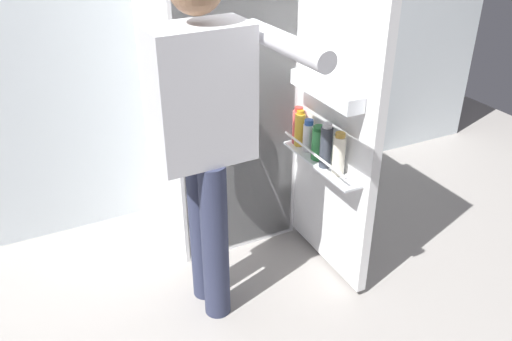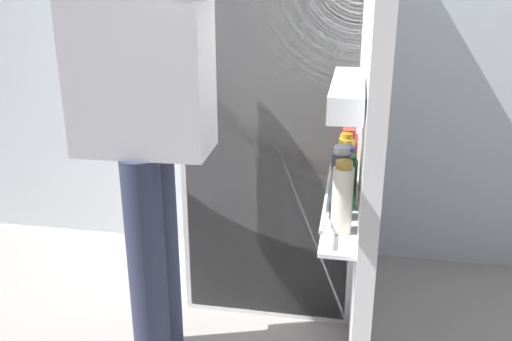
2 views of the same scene
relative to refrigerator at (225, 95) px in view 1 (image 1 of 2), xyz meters
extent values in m
plane|color=gray|center=(-0.03, -0.50, -0.80)|extent=(5.79, 5.79, 0.00)
cube|color=white|center=(-0.03, 0.05, 0.00)|extent=(0.65, 0.59, 1.61)
cube|color=white|center=(-0.03, -0.24, 0.00)|extent=(0.61, 0.01, 1.57)
cube|color=white|center=(-0.03, -0.20, 0.12)|extent=(0.57, 0.09, 0.01)
cube|color=white|center=(0.32, -0.56, 0.01)|extent=(0.05, 0.63, 1.57)
cube|color=white|center=(0.25, -0.56, -0.20)|extent=(0.10, 0.55, 0.01)
cylinder|color=silver|center=(0.21, -0.56, -0.14)|extent=(0.01, 0.53, 0.01)
cube|color=white|center=(0.25, -0.56, 0.17)|extent=(0.09, 0.47, 0.07)
cylinder|color=#EDE5CC|center=(0.25, -0.69, -0.10)|extent=(0.06, 0.06, 0.19)
cylinder|color=#B78933|center=(0.25, -0.69, 0.01)|extent=(0.05, 0.05, 0.02)
cylinder|color=green|center=(0.26, -0.52, -0.11)|extent=(0.07, 0.07, 0.15)
cylinder|color=#195B28|center=(0.26, -0.52, -0.03)|extent=(0.06, 0.06, 0.02)
cylinder|color=white|center=(0.26, -0.43, -0.12)|extent=(0.05, 0.05, 0.14)
cylinder|color=#335BB2|center=(0.26, -0.43, -0.04)|extent=(0.04, 0.04, 0.03)
cylinder|color=gold|center=(0.25, -0.35, -0.11)|extent=(0.05, 0.05, 0.17)
cylinder|color=#BC8419|center=(0.25, -0.35, -0.01)|extent=(0.04, 0.04, 0.02)
cylinder|color=#333842|center=(0.24, -0.60, -0.09)|extent=(0.06, 0.06, 0.20)
cylinder|color=silver|center=(0.24, -0.60, 0.02)|extent=(0.04, 0.04, 0.02)
cylinder|color=#DB4C47|center=(0.26, -0.32, -0.10)|extent=(0.06, 0.06, 0.18)
cylinder|color=#B22D28|center=(0.26, -0.32, -0.01)|extent=(0.04, 0.04, 0.02)
cylinder|color=#2D334C|center=(-0.35, -0.51, -0.41)|extent=(0.12, 0.12, 0.78)
cylinder|color=#2D334C|center=(-0.34, -0.65, -0.41)|extent=(0.12, 0.12, 0.78)
cube|color=silver|center=(-0.35, -0.58, 0.25)|extent=(0.41, 0.23, 0.55)
cylinder|color=silver|center=(-0.35, -0.38, 0.23)|extent=(0.08, 0.08, 0.52)
cylinder|color=silver|center=(-0.08, -0.77, 0.47)|extent=(0.10, 0.52, 0.08)
camera|label=1|loc=(-1.02, -2.43, 0.99)|focal=37.21mm
camera|label=2|loc=(0.27, -2.10, 0.49)|focal=38.73mm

